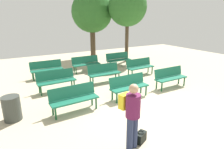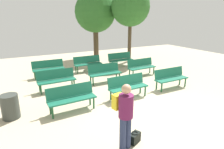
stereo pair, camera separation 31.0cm
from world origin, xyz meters
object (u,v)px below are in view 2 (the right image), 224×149
object	(u,v)px
bench_r1_c2	(141,66)
tree_1	(130,7)
bench_r0_c2	(171,77)
bench_r2_c0	(48,67)
bench_r0_c0	(71,97)
trash_bin	(10,107)
bench_r2_c1	(88,63)
bench_r1_c1	(105,72)
handbag	(135,138)
bench_r0_c1	(128,85)
bench_r1_c0	(56,79)
tree_0	(95,12)
visitor_with_backpack	(125,113)
bench_r2_c2	(120,59)

from	to	relation	value
bench_r1_c2	tree_1	xyz separation A→B (m)	(1.23, 3.10, 3.16)
bench_r0_c2	bench_r2_c0	distance (m)	6.16
bench_r0_c0	trash_bin	world-z (taller)	bench_r0_c0
bench_r2_c1	tree_1	size ratio (longest dim) A/B	0.32
bench_r0_c2	bench_r1_c1	size ratio (longest dim) A/B	1.00
bench_r0_c0	trash_bin	distance (m)	1.88
bench_r0_c0	bench_r2_c1	bearing A→B (deg)	60.82
bench_r2_c1	handbag	xyz separation A→B (m)	(-1.32, -6.77, -0.37)
handbag	bench_r1_c2	bearing A→B (deg)	52.39
bench_r0_c2	bench_r2_c0	size ratio (longest dim) A/B	1.00
bench_r0_c1	bench_r1_c0	distance (m)	3.11
bench_r0_c0	bench_r2_c1	distance (m)	4.88
tree_0	trash_bin	distance (m)	9.57
bench_r1_c2	trash_bin	world-z (taller)	bench_r1_c2
tree_0	handbag	size ratio (longest dim) A/B	13.23
bench_r0_c1	visitor_with_backpack	xyz separation A→B (m)	(-1.68, -2.53, 0.43)
bench_r0_c2	bench_r2_c2	size ratio (longest dim) A/B	1.00
bench_r2_c2	tree_1	distance (m)	3.55
bench_r2_c0	handbag	distance (m)	6.77
handbag	tree_0	bearing A→B (deg)	72.17
handbag	bench_r0_c0	bearing A→B (deg)	110.55
bench_r0_c0	bench_r0_c1	distance (m)	2.25
bench_r1_c1	bench_r2_c1	distance (m)	2.19
bench_r1_c0	bench_r2_c0	distance (m)	2.10
bench_r0_c1	visitor_with_backpack	world-z (taller)	visitor_with_backpack
bench_r1_c0	bench_r1_c2	world-z (taller)	same
bench_r0_c0	bench_r2_c0	xyz separation A→B (m)	(-0.00, 4.27, 0.00)
bench_r0_c1	handbag	bearing A→B (deg)	-119.61
bench_r0_c0	bench_r1_c1	size ratio (longest dim) A/B	1.01
tree_1	bench_r1_c0	bearing A→B (deg)	-151.09
bench_r0_c0	handbag	size ratio (longest dim) A/B	4.43
visitor_with_backpack	tree_0	bearing A→B (deg)	-121.09
trash_bin	bench_r1_c1	bearing A→B (deg)	23.19
bench_r0_c0	tree_0	world-z (taller)	tree_0
bench_r0_c1	handbag	distance (m)	2.85
tree_0	handbag	distance (m)	10.76
bench_r0_c1	tree_0	bearing A→B (deg)	74.90
bench_r0_c2	bench_r1_c2	xyz separation A→B (m)	(0.00, 2.18, 0.00)
bench_r2_c1	tree_0	size ratio (longest dim) A/B	0.33
bench_r1_c0	visitor_with_backpack	size ratio (longest dim) A/B	0.98
bench_r2_c1	bench_r1_c2	bearing A→B (deg)	-42.76
bench_r1_c2	bench_r2_c0	size ratio (longest dim) A/B	1.01
bench_r1_c2	bench_r2_c0	world-z (taller)	same
bench_r1_c0	handbag	distance (m)	4.70
handbag	trash_bin	world-z (taller)	trash_bin
bench_r2_c0	tree_1	size ratio (longest dim) A/B	0.32
bench_r0_c1	tree_0	size ratio (longest dim) A/B	0.33
bench_r2_c0	tree_1	xyz separation A→B (m)	(5.73, 1.08, 3.16)
bench_r1_c0	bench_r2_c1	distance (m)	3.13
bench_r1_c1	bench_r1_c2	distance (m)	2.24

